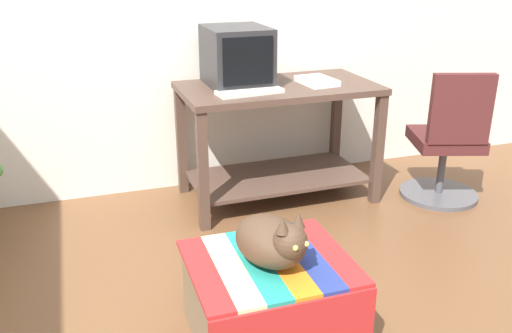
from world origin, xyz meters
name	(u,v)px	position (x,y,z in m)	size (l,w,h in m)	color
desk	(278,123)	(0.47, 1.60, 0.53)	(1.26, 0.70, 0.78)	#4C382D
tv_monitor	(237,57)	(0.22, 1.69, 0.96)	(0.38, 0.46, 0.36)	#28282B
keyboard	(250,92)	(0.23, 1.44, 0.79)	(0.40, 0.15, 0.02)	beige
book	(317,81)	(0.71, 1.55, 0.80)	(0.19, 0.27, 0.04)	white
ottoman_with_blanket	(269,300)	(-0.08, 0.22, 0.19)	(0.67, 0.59, 0.38)	#7A664C
cat	(273,241)	(-0.08, 0.20, 0.49)	(0.36, 0.42, 0.27)	#473323
office_chair	(448,146)	(1.51, 1.20, 0.39)	(0.53, 0.53, 0.89)	#4C4C51
pen	(329,80)	(0.83, 1.62, 0.78)	(0.01, 0.01, 0.14)	#2351B2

